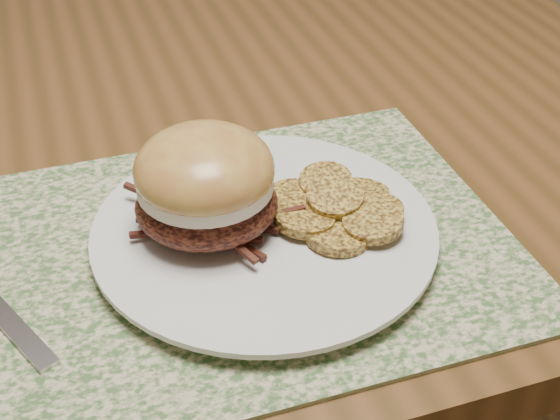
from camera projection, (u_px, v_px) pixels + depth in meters
name	position (u px, v px, depth m)	size (l,w,h in m)	color
placemat	(229.00, 250.00, 0.62)	(0.45, 0.33, 0.00)	#3F5F30
dinner_plate	(265.00, 233.00, 0.63)	(0.26, 0.26, 0.02)	silver
pork_sandwich	(205.00, 184.00, 0.60)	(0.13, 0.13, 0.08)	black
roasted_potatoes	(338.00, 207.00, 0.63)	(0.12, 0.13, 0.03)	gold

